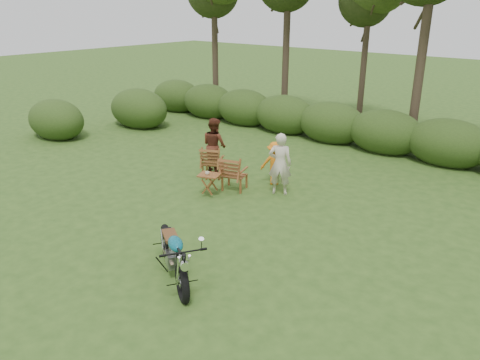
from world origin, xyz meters
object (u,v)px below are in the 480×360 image
Objects in this scene: child at (274,184)px; lawn_chair_left at (213,176)px; side_table at (210,185)px; adult_b at (215,171)px; adult_a at (279,194)px; motorcycle at (175,275)px; lawn_chair_right at (235,189)px; cup at (207,173)px.

lawn_chair_left is at bearing -9.09° from child.
adult_b is at bearing 128.45° from side_table.
adult_a reaches higher than child.
side_table is (-2.11, 3.18, 0.28)m from motorcycle.
adult_a reaches higher than lawn_chair_right.
lawn_chair_left is 0.57× the size of adult_b.
cup is at bearing 51.75° from lawn_chair_right.
side_table is (0.87, -1.07, 0.28)m from lawn_chair_left.
lawn_chair_right is at bearing -2.23° from adult_a.
lawn_chair_left is at bearing 127.16° from cup.
lawn_chair_right reaches higher than lawn_chair_left.
side_table reaches higher than lawn_chair_left.
lawn_chair_left is 0.76× the size of child.
adult_b reaches higher than lawn_chair_left.
child reaches higher than side_table.
motorcycle is 4.31m from lawn_chair_right.
cup is at bearing 137.27° from adult_b.
lawn_chair_right is 1.68× the size of side_table.
adult_a is (1.08, 0.52, 0.00)m from lawn_chair_right.
side_table is 0.35× the size of adult_b.
adult_a is at bearing -174.37° from adult_b.
side_table is 0.33m from cup.
cup is 0.07× the size of adult_b.
adult_a is (1.35, 1.26, -0.60)m from cup.
lawn_chair_left is 0.56× the size of adult_a.
adult_a is (2.19, 0.14, 0.00)m from lawn_chair_left.
child is at bearing 64.34° from side_table.
lawn_chair_right is 1.15m from child.
adult_a is at bearing 156.15° from lawn_chair_left.
adult_a is at bearing 131.89° from motorcycle.
side_table is 0.35× the size of adult_a.
lawn_chair_right is at bearing 147.39° from motorcycle.
cup is 0.09× the size of child.
adult_a is at bearing 106.69° from child.
lawn_chair_right is (-1.87, 3.88, 0.00)m from motorcycle.
child is at bearing -161.38° from adult_b.
lawn_chair_left is at bearing -24.11° from adult_a.
lawn_chair_left is at bearing -36.36° from lawn_chair_right.
motorcycle reaches higher than side_table.
cup is 1.94m from adult_a.
lawn_chair_left is 1.61× the size of side_table.
adult_b is at bearing -45.68° from lawn_chair_right.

